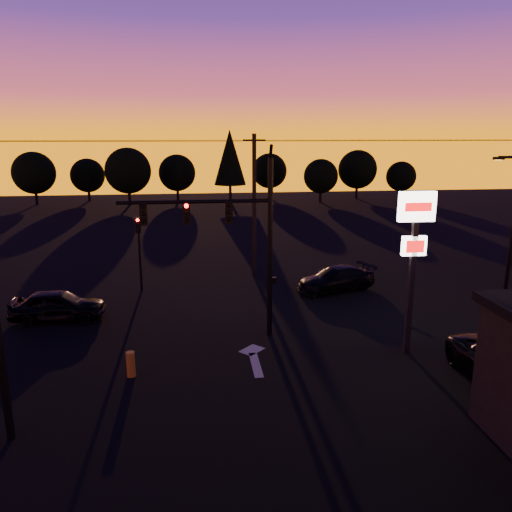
{
  "coord_description": "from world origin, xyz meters",
  "views": [
    {
      "loc": [
        -1.75,
        -17.21,
        9.04
      ],
      "look_at": [
        1.0,
        5.0,
        3.5
      ],
      "focal_mm": 35.0,
      "sensor_mm": 36.0,
      "label": 1
    }
  ],
  "objects": [
    {
      "name": "ground",
      "position": [
        0.0,
        0.0,
        0.0
      ],
      "size": [
        120.0,
        120.0,
        0.0
      ],
      "primitive_type": "plane",
      "color": "black",
      "rests_on": "ground"
    },
    {
      "name": "lane_arrow",
      "position": [
        0.5,
        1.67,
        0.01
      ],
      "size": [
        1.2,
        3.1,
        0.01
      ],
      "color": "beige",
      "rests_on": "ground"
    },
    {
      "name": "traffic_signal_mast",
      "position": [
        -0.1,
        3.99,
        4.94
      ],
      "size": [
        6.79,
        0.52,
        8.58
      ],
      "color": "black",
      "rests_on": "ground"
    },
    {
      "name": "secondary_signal",
      "position": [
        -5.0,
        11.49,
        2.86
      ],
      "size": [
        0.3,
        0.31,
        4.35
      ],
      "color": "black",
      "rests_on": "ground"
    },
    {
      "name": "pylon_sign",
      "position": [
        7.0,
        1.5,
        4.91
      ],
      "size": [
        1.5,
        0.28,
        6.8
      ],
      "color": "black",
      "rests_on": "ground"
    },
    {
      "name": "streetlight",
      "position": [
        13.91,
        5.5,
        4.42
      ],
      "size": [
        1.55,
        0.35,
        8.0
      ],
      "color": "black",
      "rests_on": "ground"
    },
    {
      "name": "utility_pole_1",
      "position": [
        2.0,
        14.0,
        4.59
      ],
      "size": [
        1.4,
        0.26,
        9.0
      ],
      "color": "black",
      "rests_on": "ground"
    },
    {
      "name": "power_wires",
      "position": [
        2.0,
        14.0,
        8.57
      ],
      "size": [
        36.0,
        1.22,
        0.07
      ],
      "color": "black",
      "rests_on": "ground"
    },
    {
      "name": "bollard",
      "position": [
        -4.34,
        0.63,
        0.5
      ],
      "size": [
        0.33,
        0.33,
        0.99
      ],
      "primitive_type": "cylinder",
      "color": "#A86B19",
      "rests_on": "ground"
    },
    {
      "name": "tree_0",
      "position": [
        -22.0,
        50.0,
        4.06
      ],
      "size": [
        5.36,
        5.36,
        6.74
      ],
      "color": "black",
      "rests_on": "ground"
    },
    {
      "name": "tree_1",
      "position": [
        -16.0,
        53.0,
        3.43
      ],
      "size": [
        4.54,
        4.54,
        5.71
      ],
      "color": "black",
      "rests_on": "ground"
    },
    {
      "name": "tree_2",
      "position": [
        -10.0,
        48.0,
        4.37
      ],
      "size": [
        5.77,
        5.78,
        7.26
      ],
      "color": "black",
      "rests_on": "ground"
    },
    {
      "name": "tree_3",
      "position": [
        -4.0,
        52.0,
        3.75
      ],
      "size": [
        4.95,
        4.95,
        6.22
      ],
      "color": "black",
      "rests_on": "ground"
    },
    {
      "name": "tree_4",
      "position": [
        3.0,
        49.0,
        5.93
      ],
      "size": [
        4.18,
        4.18,
        9.5
      ],
      "color": "black",
      "rests_on": "ground"
    },
    {
      "name": "tree_5",
      "position": [
        9.0,
        54.0,
        3.75
      ],
      "size": [
        4.95,
        4.95,
        6.22
      ],
      "color": "black",
      "rests_on": "ground"
    },
    {
      "name": "tree_6",
      "position": [
        15.0,
        48.0,
        3.43
      ],
      "size": [
        4.54,
        4.54,
        5.71
      ],
      "color": "black",
      "rests_on": "ground"
    },
    {
      "name": "tree_7",
      "position": [
        21.0,
        51.0,
        4.06
      ],
      "size": [
        5.36,
        5.36,
        6.74
      ],
      "color": "black",
      "rests_on": "ground"
    },
    {
      "name": "tree_8",
      "position": [
        27.0,
        50.0,
        3.12
      ],
      "size": [
        4.12,
        4.12,
        5.19
      ],
      "color": "black",
      "rests_on": "ground"
    },
    {
      "name": "car_left",
      "position": [
        -8.6,
        7.1,
        0.77
      ],
      "size": [
        4.55,
        1.92,
        1.54
      ],
      "primitive_type": "imported",
      "rotation": [
        0.0,
        0.0,
        1.55
      ],
      "color": "black",
      "rests_on": "ground"
    },
    {
      "name": "car_right",
      "position": [
        6.39,
        10.12,
        0.7
      ],
      "size": [
        5.17,
        3.43,
        1.39
      ],
      "primitive_type": "imported",
      "rotation": [
        0.0,
        0.0,
        -1.23
      ],
      "color": "black",
      "rests_on": "ground"
    },
    {
      "name": "suv_parked",
      "position": [
        9.41,
        -1.89,
        0.75
      ],
      "size": [
        2.53,
        5.42,
        1.5
      ],
      "primitive_type": "imported",
      "rotation": [
        0.0,
        0.0,
        -0.01
      ],
      "color": "black",
      "rests_on": "ground"
    }
  ]
}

